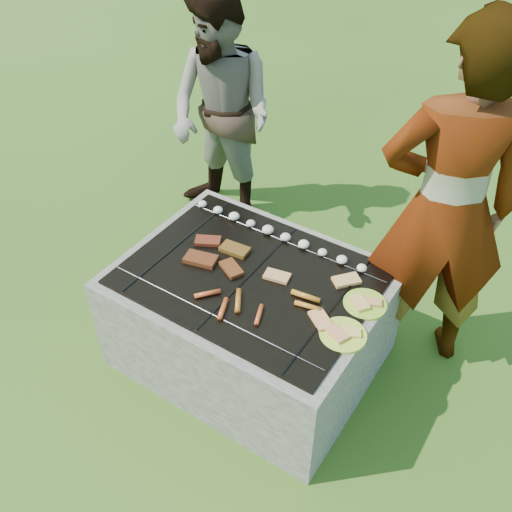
{
  "coord_description": "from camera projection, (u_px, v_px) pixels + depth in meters",
  "views": [
    {
      "loc": [
        1.17,
        -1.73,
        2.52
      ],
      "look_at": [
        0.0,
        0.05,
        0.7
      ],
      "focal_mm": 40.0,
      "sensor_mm": 36.0,
      "label": 1
    }
  ],
  "objects": [
    {
      "name": "lawn",
      "position": [
        251.0,
        355.0,
        3.22
      ],
      "size": [
        60.0,
        60.0,
        0.0
      ],
      "primitive_type": "plane",
      "color": "#284812",
      "rests_on": "ground"
    },
    {
      "name": "fire_pit",
      "position": [
        251.0,
        320.0,
        3.04
      ],
      "size": [
        1.3,
        1.0,
        0.62
      ],
      "color": "#A8A095",
      "rests_on": "ground"
    },
    {
      "name": "mushrooms",
      "position": [
        276.0,
        233.0,
        3.05
      ],
      "size": [
        1.05,
        0.06,
        0.04
      ],
      "color": "beige",
      "rests_on": "fire_pit"
    },
    {
      "name": "pork_slabs",
      "position": [
        217.0,
        254.0,
        2.93
      ],
      "size": [
        0.38,
        0.27,
        0.02
      ],
      "color": "#9B371C",
      "rests_on": "fire_pit"
    },
    {
      "name": "sausages",
      "position": [
        258.0,
        302.0,
        2.66
      ],
      "size": [
        0.56,
        0.37,
        0.03
      ],
      "color": "orange",
      "rests_on": "fire_pit"
    },
    {
      "name": "bread_on_grate",
      "position": [
        316.0,
        291.0,
        2.73
      ],
      "size": [
        0.46,
        0.44,
        0.02
      ],
      "color": "#DAC26F",
      "rests_on": "fire_pit"
    },
    {
      "name": "plate_far",
      "position": [
        365.0,
        304.0,
        2.68
      ],
      "size": [
        0.21,
        0.21,
        0.03
      ],
      "color": "#C7D833",
      "rests_on": "fire_pit"
    },
    {
      "name": "plate_near",
      "position": [
        343.0,
        335.0,
        2.53
      ],
      "size": [
        0.26,
        0.26,
        0.03
      ],
      "color": "yellow",
      "rests_on": "fire_pit"
    },
    {
      "name": "cook",
      "position": [
        446.0,
        211.0,
        2.68
      ],
      "size": [
        0.82,
        0.73,
        1.89
      ],
      "primitive_type": "imported",
      "rotation": [
        0.0,
        0.0,
        3.65
      ],
      "color": "gray",
      "rests_on": "ground"
    },
    {
      "name": "bystander",
      "position": [
        222.0,
        116.0,
        3.72
      ],
      "size": [
        0.85,
        0.7,
        1.6
      ],
      "primitive_type": "imported",
      "rotation": [
        0.0,
        0.0,
        -0.13
      ],
      "color": "#A59789",
      "rests_on": "ground"
    }
  ]
}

